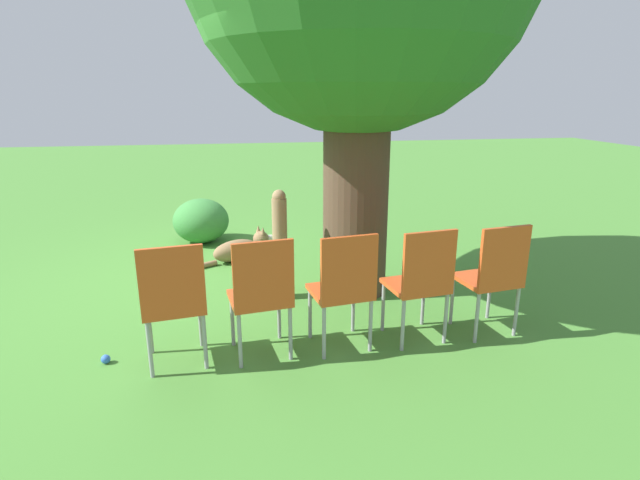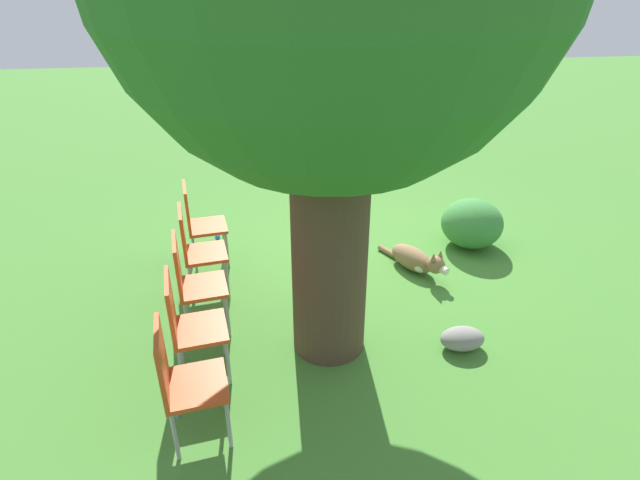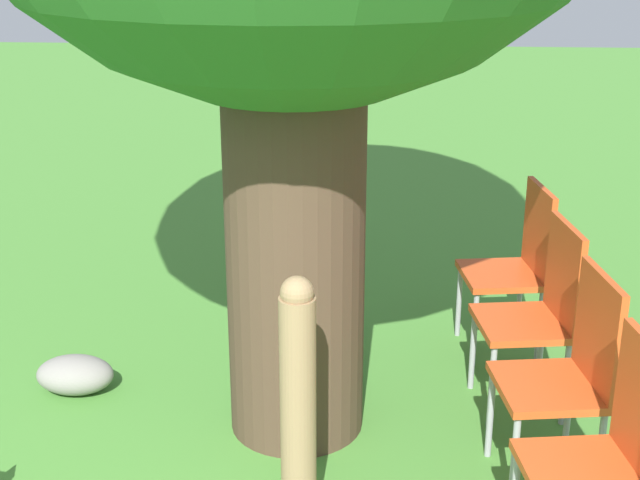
% 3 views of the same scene
% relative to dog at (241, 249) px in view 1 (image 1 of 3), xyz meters
% --- Properties ---
extents(ground_plane, '(30.00, 30.00, 0.00)m').
position_rel_dog_xyz_m(ground_plane, '(0.71, -0.19, -0.14)').
color(ground_plane, '#478433').
extents(dog, '(0.58, 0.95, 0.37)m').
position_rel_dog_xyz_m(dog, '(0.00, 0.00, 0.00)').
color(dog, olive).
rests_on(dog, ground_plane).
extents(fence_post, '(0.14, 0.14, 1.08)m').
position_rel_dog_xyz_m(fence_post, '(1.24, 0.36, 0.41)').
color(fence_post, '#937551').
rests_on(fence_post, ground_plane).
extents(red_chair_0, '(0.48, 0.50, 0.96)m').
position_rel_dog_xyz_m(red_chair_0, '(2.40, -0.51, 0.41)').
color(red_chair_0, '#D14C1E').
rests_on(red_chair_0, ground_plane).
extents(red_chair_1, '(0.48, 0.50, 0.96)m').
position_rel_dog_xyz_m(red_chair_1, '(2.38, 0.11, 0.41)').
color(red_chair_1, '#D14C1E').
rests_on(red_chair_1, ground_plane).
extents(red_chair_2, '(0.48, 0.50, 0.96)m').
position_rel_dog_xyz_m(red_chair_2, '(2.36, 0.74, 0.41)').
color(red_chair_2, '#D14C1E').
rests_on(red_chair_2, ground_plane).
extents(red_chair_3, '(0.48, 0.50, 0.96)m').
position_rel_dog_xyz_m(red_chair_3, '(2.34, 1.37, 0.41)').
color(red_chair_3, '#D14C1E').
rests_on(red_chair_3, ground_plane).
extents(red_chair_4, '(0.48, 0.50, 0.96)m').
position_rel_dog_xyz_m(red_chair_4, '(2.32, 1.99, 0.41)').
color(red_chair_4, '#D14C1E').
rests_on(red_chair_4, ground_plane).
extents(tennis_ball, '(0.07, 0.07, 0.07)m').
position_rel_dog_xyz_m(tennis_ball, '(2.26, -1.06, -0.10)').
color(tennis_ball, blue).
rests_on(tennis_ball, ground_plane).
extents(garden_rock, '(0.40, 0.27, 0.20)m').
position_rel_dog_xyz_m(garden_rock, '(-0.01, 1.34, -0.04)').
color(garden_rock, gray).
rests_on(garden_rock, ground_plane).
extents(low_shrub, '(0.74, 0.74, 0.59)m').
position_rel_dog_xyz_m(low_shrub, '(-0.85, -0.51, 0.16)').
color(low_shrub, '#3D843D').
rests_on(low_shrub, ground_plane).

